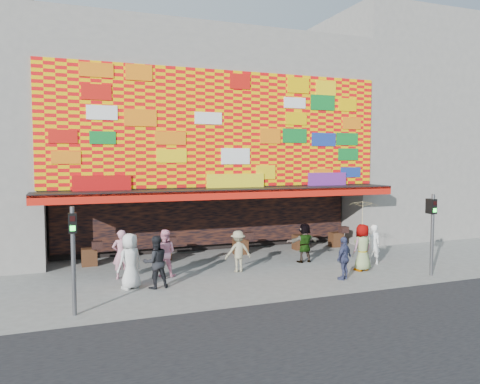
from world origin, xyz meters
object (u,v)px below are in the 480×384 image
Objects in this scene: signal_right at (432,225)px; ped_d at (238,251)px; ped_e at (344,258)px; ped_a at (130,261)px; ped_b at (121,254)px; parasol at (363,214)px; ped_i at (164,253)px; signal_left at (73,248)px; ped_f at (305,243)px; ped_h at (373,244)px; ped_g at (362,247)px; ped_c at (155,262)px.

ped_d is at bearing 154.71° from signal_right.
ped_a is at bearing -40.30° from ped_e.
ped_b is at bearing -114.98° from ped_a.
ped_b is 0.90× the size of parasol.
signal_right is at bearing -175.13° from ped_i.
signal_left is 6.77m from ped_d.
ped_b reaches higher than ped_f.
signal_left is 1.63× the size of ped_a.
ped_a is 1.07× the size of ped_i.
parasol is (7.26, -1.85, 1.34)m from ped_i.
ped_h is (9.84, -1.27, -0.07)m from ped_b.
parasol reaches higher than ped_b.
ped_d is (-6.46, 3.05, -1.08)m from signal_right.
ped_f is 2.50m from ped_g.
signal_left is at bearing -3.91° from ped_g.
ped_b reaches higher than ped_i.
ped_g reaches higher than ped_b.
ped_c is 7.87m from ped_g.
ped_b is at bearing 64.77° from signal_left.
ped_h is (2.42, -1.33, -0.00)m from ped_f.
signal_right is 7.22m from ped_d.
signal_right is at bearing 0.00° from signal_left.
ped_h is (5.58, -0.77, 0.03)m from ped_d.
ped_c is (2.59, 1.91, -0.99)m from signal_left.
ped_a reaches higher than ped_d.
ped_i is (-2.75, 0.31, 0.07)m from ped_d.
ped_d is 4.97m from parasol.
ped_i is (0.60, 1.45, -0.02)m from ped_c.
ped_g reaches higher than ped_c.
ped_i reaches higher than ped_f.
ped_c is at bearing 18.32° from ped_d.
signal_right is 9.86m from ped_i.
ped_f is at bearing -13.05° from ped_h.
signal_right is 1.74× the size of ped_i.
ped_c is at bearing 36.43° from signal_left.
ped_b is at bearing -7.28° from ped_d.
ped_i is at bearing -168.22° from ped_a.
signal_right is 10.86m from ped_a.
ped_b is at bearing -25.28° from ped_g.
parasol reaches higher than ped_d.
signal_left is 2.94m from ped_a.
ped_g reaches higher than ped_d.
ped_g reaches higher than ped_e.
signal_right is 1.63× the size of ped_a.
ped_f is 2.77m from ped_h.
ped_h is (1.07, 0.77, -0.09)m from ped_g.
signal_right is 1.71× the size of ped_c.
ped_e is 1.66m from ped_g.
ped_h is at bearing 151.18° from ped_a.
signal_right reaches higher than ped_c.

